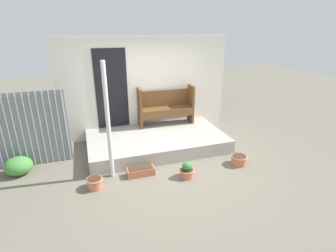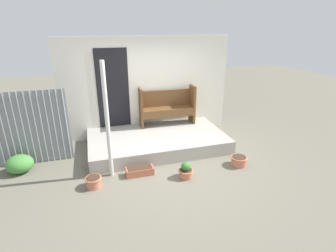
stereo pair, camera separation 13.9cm
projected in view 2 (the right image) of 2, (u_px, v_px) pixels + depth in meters
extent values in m
plane|color=#706B5B|center=(171.00, 164.00, 5.74)|extent=(24.00, 24.00, 0.00)
cube|color=#A8A399|center=(157.00, 141.00, 6.48)|extent=(3.29, 1.83, 0.32)
cube|color=white|center=(148.00, 87.00, 6.91)|extent=(4.49, 0.06, 2.60)
cube|color=black|center=(113.00, 89.00, 6.62)|extent=(0.80, 0.02, 2.00)
cube|color=gray|center=(4.00, 131.00, 5.39)|extent=(2.56, 0.02, 1.62)
cylinder|color=gray|center=(4.00, 131.00, 5.37)|extent=(0.04, 0.04, 1.62)
cylinder|color=gray|center=(10.00, 131.00, 5.40)|extent=(0.04, 0.04, 1.62)
cylinder|color=gray|center=(17.00, 130.00, 5.43)|extent=(0.04, 0.04, 1.62)
cylinder|color=gray|center=(23.00, 129.00, 5.46)|extent=(0.04, 0.04, 1.62)
cylinder|color=gray|center=(30.00, 129.00, 5.50)|extent=(0.04, 0.04, 1.62)
cylinder|color=gray|center=(36.00, 128.00, 5.53)|extent=(0.04, 0.04, 1.62)
cylinder|color=gray|center=(42.00, 128.00, 5.56)|extent=(0.04, 0.04, 1.62)
cylinder|color=gray|center=(48.00, 127.00, 5.59)|extent=(0.04, 0.04, 1.62)
cylinder|color=gray|center=(55.00, 126.00, 5.63)|extent=(0.04, 0.04, 1.62)
cylinder|color=gray|center=(61.00, 126.00, 5.66)|extent=(0.04, 0.04, 1.62)
cylinder|color=gray|center=(67.00, 125.00, 5.69)|extent=(0.04, 0.04, 1.62)
cylinder|color=silver|center=(107.00, 122.00, 4.91)|extent=(0.08, 0.08, 2.29)
cube|color=brown|center=(141.00, 108.00, 6.77)|extent=(0.07, 0.40, 1.03)
cube|color=brown|center=(192.00, 104.00, 7.11)|extent=(0.07, 0.40, 1.03)
cube|color=brown|center=(167.00, 109.00, 6.96)|extent=(1.36, 0.43, 0.04)
cube|color=brown|center=(169.00, 114.00, 6.84)|extent=(1.35, 0.06, 0.17)
cube|color=brown|center=(165.00, 98.00, 7.04)|extent=(1.35, 0.07, 0.44)
cylinder|color=#C67251|center=(94.00, 182.00, 4.91)|extent=(0.28, 0.28, 0.20)
torus|color=#C67251|center=(93.00, 178.00, 4.87)|extent=(0.32, 0.32, 0.02)
cylinder|color=#422D1E|center=(93.00, 177.00, 4.87)|extent=(0.25, 0.25, 0.01)
cylinder|color=#C67251|center=(186.00, 174.00, 5.22)|extent=(0.26, 0.26, 0.17)
torus|color=#C67251|center=(186.00, 170.00, 5.19)|extent=(0.30, 0.30, 0.02)
cylinder|color=#422D1E|center=(186.00, 170.00, 5.19)|extent=(0.24, 0.24, 0.01)
ellipsoid|color=#387A33|center=(186.00, 166.00, 5.16)|extent=(0.20, 0.20, 0.16)
cylinder|color=#C67251|center=(239.00, 161.00, 5.66)|extent=(0.32, 0.32, 0.20)
torus|color=#C67251|center=(239.00, 157.00, 5.63)|extent=(0.36, 0.36, 0.02)
cylinder|color=#422D1E|center=(239.00, 157.00, 5.62)|extent=(0.29, 0.29, 0.01)
cube|color=#B76647|center=(140.00, 171.00, 5.32)|extent=(0.56, 0.23, 0.16)
cube|color=#422D1E|center=(140.00, 168.00, 5.29)|extent=(0.49, 0.19, 0.01)
ellipsoid|color=#478C3D|center=(20.00, 164.00, 5.37)|extent=(0.54, 0.48, 0.38)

